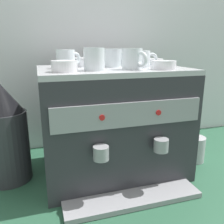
% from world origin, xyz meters
% --- Properties ---
extents(ground_plane, '(4.00, 4.00, 0.00)m').
position_xyz_m(ground_plane, '(0.00, 0.00, 0.00)').
color(ground_plane, '#28563D').
extents(tiled_backsplash_wall, '(2.80, 0.03, 0.97)m').
position_xyz_m(tiled_backsplash_wall, '(0.00, 0.37, 0.49)').
color(tiled_backsplash_wall, silver).
rests_on(tiled_backsplash_wall, ground_plane).
extents(espresso_machine, '(0.62, 0.55, 0.48)m').
position_xyz_m(espresso_machine, '(0.00, -0.00, 0.24)').
color(espresso_machine, '#2D2D33').
rests_on(espresso_machine, ground_plane).
extents(ceramic_cup_0, '(0.12, 0.08, 0.08)m').
position_xyz_m(ceramic_cup_0, '(0.01, 0.03, 0.52)').
color(ceramic_cup_0, silver).
rests_on(ceramic_cup_0, espresso_machine).
extents(ceramic_cup_1, '(0.08, 0.12, 0.08)m').
position_xyz_m(ceramic_cup_1, '(0.05, -0.11, 0.52)').
color(ceramic_cup_1, silver).
rests_on(ceramic_cup_1, espresso_machine).
extents(ceramic_cup_2, '(0.08, 0.11, 0.08)m').
position_xyz_m(ceramic_cup_2, '(0.09, 0.10, 0.52)').
color(ceramic_cup_2, silver).
rests_on(ceramic_cup_2, espresso_machine).
extents(ceramic_cup_3, '(0.09, 0.11, 0.08)m').
position_xyz_m(ceramic_cup_3, '(-0.10, -0.10, 0.52)').
color(ceramic_cup_3, silver).
rests_on(ceramic_cup_3, espresso_machine).
extents(ceramic_cup_4, '(0.11, 0.07, 0.07)m').
position_xyz_m(ceramic_cup_4, '(0.13, -0.03, 0.52)').
color(ceramic_cup_4, silver).
rests_on(ceramic_cup_4, espresso_machine).
extents(ceramic_cup_5, '(0.11, 0.08, 0.07)m').
position_xyz_m(ceramic_cup_5, '(-0.19, 0.02, 0.52)').
color(ceramic_cup_5, silver).
rests_on(ceramic_cup_5, espresso_machine).
extents(ceramic_bowl_0, '(0.12, 0.12, 0.04)m').
position_xyz_m(ceramic_bowl_0, '(-0.11, 0.11, 0.50)').
color(ceramic_bowl_0, white).
rests_on(ceramic_bowl_0, espresso_machine).
extents(ceramic_bowl_1, '(0.10, 0.10, 0.03)m').
position_xyz_m(ceramic_bowl_1, '(0.17, -0.14, 0.50)').
color(ceramic_bowl_1, white).
rests_on(ceramic_bowl_1, espresso_machine).
extents(ceramic_bowl_2, '(0.11, 0.11, 0.03)m').
position_xyz_m(ceramic_bowl_2, '(0.22, 0.06, 0.49)').
color(ceramic_bowl_2, white).
rests_on(ceramic_bowl_2, espresso_machine).
extents(ceramic_bowl_3, '(0.09, 0.09, 0.04)m').
position_xyz_m(ceramic_bowl_3, '(-0.21, -0.12, 0.50)').
color(ceramic_bowl_3, white).
rests_on(ceramic_bowl_3, espresso_machine).
extents(coffee_grinder, '(0.19, 0.19, 0.43)m').
position_xyz_m(coffee_grinder, '(-0.46, 0.04, 0.21)').
color(coffee_grinder, '#333338').
rests_on(coffee_grinder, ground_plane).
extents(milk_pitcher, '(0.10, 0.10, 0.13)m').
position_xyz_m(milk_pitcher, '(0.43, -0.05, 0.06)').
color(milk_pitcher, '#B7B7BC').
rests_on(milk_pitcher, ground_plane).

